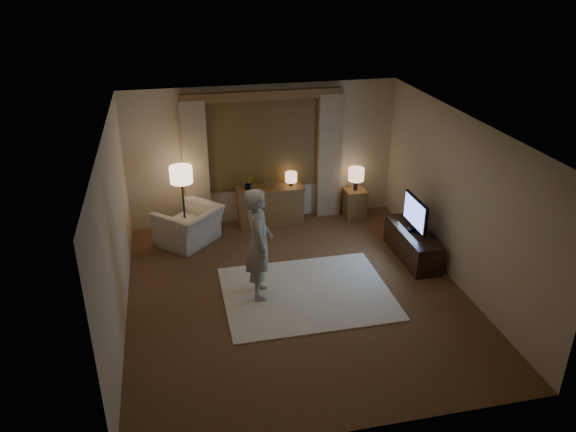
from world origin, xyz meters
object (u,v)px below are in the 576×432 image
object	(u,v)px
sideboard	(270,206)
person	(259,243)
armchair	(189,226)
tv_stand	(412,244)
side_table	(355,203)

from	to	relation	value
sideboard	person	size ratio (longest dim) A/B	0.70
armchair	tv_stand	distance (m)	3.86
side_table	sideboard	bearing A→B (deg)	178.27
person	side_table	bearing A→B (deg)	-38.72
armchair	tv_stand	size ratio (longest dim) A/B	0.72
armchair	tv_stand	bearing A→B (deg)	113.66
sideboard	tv_stand	xyz separation A→B (m)	(2.08, -1.82, -0.10)
sideboard	side_table	world-z (taller)	sideboard
armchair	sideboard	bearing A→B (deg)	151.08
sideboard	armchair	world-z (taller)	sideboard
side_table	person	distance (m)	3.33
sideboard	armchair	bearing A→B (deg)	-163.06
tv_stand	person	world-z (taller)	person
side_table	person	size ratio (longest dim) A/B	0.33
sideboard	person	distance (m)	2.53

